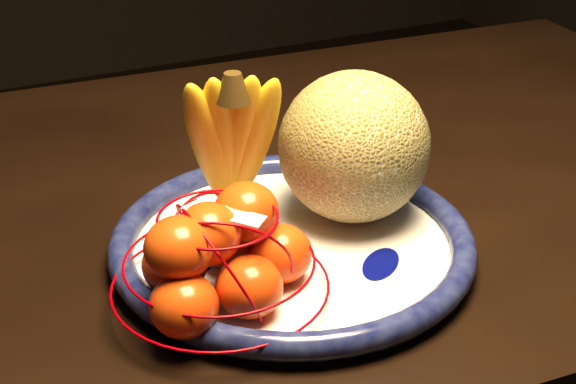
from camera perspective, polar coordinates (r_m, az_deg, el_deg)
name	(u,v)px	position (r m, az deg, el deg)	size (l,w,h in m)	color
dining_table	(276,235)	(1.09, -0.75, -2.82)	(1.45, 0.92, 0.70)	black
fruit_bowl	(292,244)	(0.90, 0.27, -3.38)	(0.37, 0.37, 0.03)	white
cantaloupe	(354,147)	(0.92, 4.29, 2.93)	(0.16, 0.16, 0.16)	olive
banana_bunch	(231,138)	(0.90, -3.70, 3.52)	(0.13, 0.13, 0.20)	yellow
mandarin_bag	(220,257)	(0.80, -4.44, -4.21)	(0.24, 0.24, 0.13)	#FE5012
price_tag	(224,213)	(0.78, -4.15, -1.37)	(0.07, 0.03, 0.00)	white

